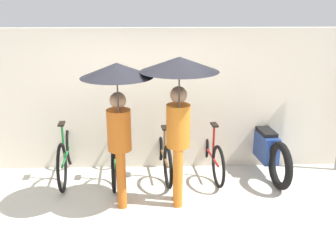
% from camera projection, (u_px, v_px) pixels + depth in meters
% --- Properties ---
extents(ground_plane, '(30.00, 30.00, 0.00)m').
position_uv_depth(ground_plane, '(134.00, 233.00, 4.64)').
color(ground_plane, beige).
extents(back_wall, '(11.26, 0.12, 2.34)m').
position_uv_depth(back_wall, '(139.00, 101.00, 6.16)').
color(back_wall, beige).
rests_on(back_wall, ground).
extents(parked_bicycle_0, '(0.44, 1.74, 1.10)m').
position_uv_depth(parked_bicycle_0, '(66.00, 153.00, 6.04)').
color(parked_bicycle_0, black).
rests_on(parked_bicycle_0, ground).
extents(parked_bicycle_1, '(0.44, 1.77, 1.06)m').
position_uv_depth(parked_bicycle_1, '(115.00, 154.00, 6.05)').
color(parked_bicycle_1, black).
rests_on(parked_bicycle_1, ground).
extents(parked_bicycle_2, '(0.44, 1.66, 1.10)m').
position_uv_depth(parked_bicycle_2, '(163.00, 153.00, 6.15)').
color(parked_bicycle_2, black).
rests_on(parked_bicycle_2, ground).
extents(parked_bicycle_3, '(0.44, 1.67, 1.04)m').
position_uv_depth(parked_bicycle_3, '(210.00, 152.00, 6.19)').
color(parked_bicycle_3, black).
rests_on(parked_bicycle_3, ground).
extents(pedestrian_leading, '(0.91, 0.91, 2.02)m').
position_uv_depth(pedestrian_leading, '(118.00, 100.00, 4.74)').
color(pedestrian_leading, '#B25619').
rests_on(pedestrian_leading, ground).
extents(pedestrian_center, '(0.99, 0.99, 2.09)m').
position_uv_depth(pedestrian_center, '(179.00, 92.00, 4.74)').
color(pedestrian_center, '#C66B1E').
rests_on(pedestrian_center, ground).
extents(motorcycle, '(0.58, 2.01, 0.94)m').
position_uv_depth(motorcycle, '(265.00, 148.00, 6.23)').
color(motorcycle, black).
rests_on(motorcycle, ground).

